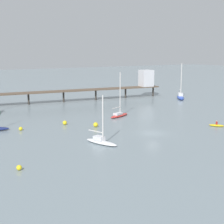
% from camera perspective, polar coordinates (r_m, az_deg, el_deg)
% --- Properties ---
extents(ground_plane, '(400.00, 400.00, 0.00)m').
position_cam_1_polar(ground_plane, '(60.28, 6.91, -3.56)').
color(ground_plane, gray).
extents(pier, '(59.79, 9.75, 8.24)m').
position_cam_1_polar(pier, '(99.07, -1.14, 4.60)').
color(pier, brown).
rests_on(pier, ground_plane).
extents(sailboat_blue, '(6.15, 7.53, 10.46)m').
position_cam_1_polar(sailboat_blue, '(103.07, 11.42, 2.61)').
color(sailboat_blue, '#2D4CB7').
rests_on(sailboat_blue, ground_plane).
extents(sailboat_red, '(6.22, 3.97, 9.67)m').
position_cam_1_polar(sailboat_red, '(74.17, 1.19, -0.32)').
color(sailboat_red, red).
rests_on(sailboat_red, ground_plane).
extents(sailboat_white, '(3.55, 6.21, 7.74)m').
position_cam_1_polar(sailboat_white, '(53.21, -1.85, -4.79)').
color(sailboat_white, white).
rests_on(sailboat_white, ground_plane).
extents(dinghy_yellow, '(2.73, 2.97, 1.14)m').
position_cam_1_polar(dinghy_yellow, '(68.15, 17.14, -2.13)').
color(dinghy_yellow, yellow).
rests_on(dinghy_yellow, ground_plane).
extents(mooring_buoy_near, '(0.67, 0.67, 0.67)m').
position_cam_1_polar(mooring_buoy_near, '(63.91, -15.08, -2.73)').
color(mooring_buoy_near, yellow).
rests_on(mooring_buoy_near, ground_plane).
extents(mooring_buoy_outer, '(0.67, 0.67, 0.67)m').
position_cam_1_polar(mooring_buoy_outer, '(43.54, -15.33, -9.00)').
color(mooring_buoy_outer, yellow).
rests_on(mooring_buoy_outer, ground_plane).
extents(mooring_buoy_inner, '(0.89, 0.89, 0.89)m').
position_cam_1_polar(mooring_buoy_inner, '(64.55, -2.76, -2.14)').
color(mooring_buoy_inner, yellow).
rests_on(mooring_buoy_inner, ground_plane).
extents(mooring_buoy_mid, '(0.83, 0.83, 0.83)m').
position_cam_1_polar(mooring_buoy_mid, '(66.91, -7.93, -1.80)').
color(mooring_buoy_mid, yellow).
rests_on(mooring_buoy_mid, ground_plane).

